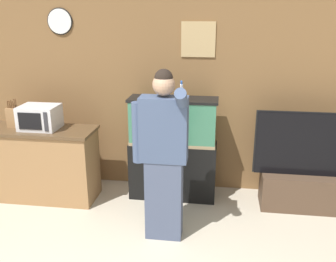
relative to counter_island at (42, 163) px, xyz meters
name	(u,v)px	position (x,y,z in m)	size (l,w,h in m)	color
wall_back_paneled	(162,89)	(1.41, 0.61, 0.85)	(10.00, 0.08, 2.60)	brown
counter_island	(42,163)	(0.00, 0.00, 0.00)	(1.35, 0.54, 0.90)	olive
microwave	(40,117)	(0.02, 0.01, 0.59)	(0.45, 0.36, 0.28)	silver
knife_block	(12,117)	(-0.33, 0.02, 0.58)	(0.13, 0.09, 0.35)	olive
aquarium_on_stand	(173,149)	(1.60, 0.25, 0.18)	(1.06, 0.36, 1.27)	black
tv_on_stand	(309,181)	(3.23, 0.18, -0.11)	(1.32, 0.40, 1.18)	#4C3828
person_standing	(163,154)	(1.61, -0.64, 0.46)	(0.55, 0.42, 1.75)	#424C66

